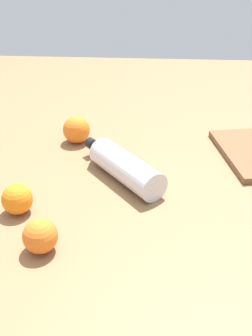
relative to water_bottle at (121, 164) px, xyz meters
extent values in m
plane|color=olive|center=(0.03, -0.04, -0.04)|extent=(2.40, 2.40, 0.00)
cylinder|color=silver|center=(-0.02, -0.01, 0.00)|extent=(0.23, 0.21, 0.07)
cone|color=silver|center=(0.09, 0.07, 0.00)|extent=(0.08, 0.08, 0.07)
cylinder|color=black|center=(0.11, 0.09, 0.00)|extent=(0.04, 0.04, 0.03)
sphere|color=orange|center=(0.20, 0.15, 0.00)|extent=(0.08, 0.08, 0.08)
sphere|color=orange|center=(-0.29, 0.13, 0.00)|extent=(0.07, 0.07, 0.07)
sphere|color=orange|center=(-0.17, 0.22, 0.00)|extent=(0.07, 0.07, 0.07)
camera|label=1|loc=(-0.89, -0.08, 0.49)|focal=42.76mm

